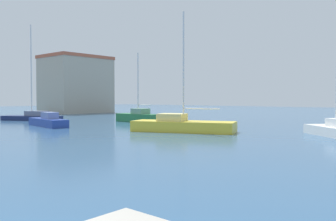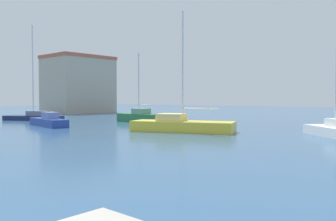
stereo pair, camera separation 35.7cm
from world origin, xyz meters
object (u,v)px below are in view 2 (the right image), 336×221
(sailboat_green_distant_north, at_px, (139,117))
(sailboat_white_center_channel, at_px, (336,130))
(sailboat_yellow_behind_lamppost, at_px, (181,125))
(sailboat_navy_distant_east, at_px, (34,116))
(motorboat_blue_outer_mooring, at_px, (49,121))

(sailboat_green_distant_north, distance_m, sailboat_white_center_channel, 18.79)
(sailboat_white_center_channel, relative_size, sailboat_yellow_behind_lamppost, 0.70)
(sailboat_navy_distant_east, bearing_deg, sailboat_white_center_channel, -81.52)
(sailboat_white_center_channel, relative_size, sailboat_navy_distant_east, 0.58)
(sailboat_white_center_channel, relative_size, motorboat_blue_outer_mooring, 1.03)
(sailboat_yellow_behind_lamppost, bearing_deg, sailboat_green_distant_north, 62.28)
(sailboat_green_distant_north, height_order, sailboat_white_center_channel, sailboat_green_distant_north)
(sailboat_white_center_channel, bearing_deg, sailboat_green_distant_north, 86.36)
(sailboat_green_distant_north, bearing_deg, motorboat_blue_outer_mooring, 166.89)
(sailboat_green_distant_north, height_order, sailboat_yellow_behind_lamppost, sailboat_yellow_behind_lamppost)
(sailboat_green_distant_north, distance_m, sailboat_navy_distant_east, 11.80)
(sailboat_white_center_channel, distance_m, sailboat_yellow_behind_lamppost, 9.95)
(sailboat_yellow_behind_lamppost, bearing_deg, sailboat_navy_distant_east, 91.47)
(sailboat_white_center_channel, height_order, motorboat_blue_outer_mooring, sailboat_white_center_channel)
(motorboat_blue_outer_mooring, xyz_separation_m, sailboat_navy_distant_east, (3.12, 8.40, 0.03))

